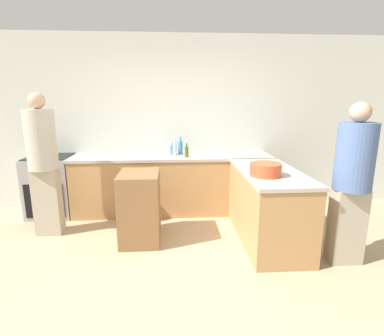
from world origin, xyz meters
TOP-DOWN VIEW (x-y plane):
  - ground_plane at (0.00, 0.00)m, footprint 14.00×14.00m
  - wall_back at (0.00, 2.22)m, footprint 8.00×0.06m
  - counter_back at (0.00, 1.87)m, footprint 3.00×0.68m
  - counter_peninsula at (1.16, 0.80)m, footprint 0.69×1.52m
  - range_oven at (-1.83, 1.87)m, footprint 0.64×0.65m
  - island_table at (-0.41, 0.87)m, footprint 0.47×0.60m
  - mixing_bowl at (1.03, 0.55)m, footprint 0.35×0.35m
  - water_bottle_blue at (0.01, 1.97)m, footprint 0.08×0.08m
  - vinegar_bottle_clear at (0.04, 1.89)m, footprint 0.06×0.06m
  - olive_oil_bottle at (0.21, 1.73)m, footprint 0.06×0.06m
  - dish_soap_bottle at (0.12, 2.00)m, footprint 0.07×0.07m
  - person_by_range at (-1.61, 1.15)m, footprint 0.35×0.35m
  - person_at_peninsula at (1.83, 0.22)m, footprint 0.37×0.37m

SIDE VIEW (x-z plane):
  - ground_plane at x=0.00m, z-range 0.00..0.00m
  - island_table at x=-0.41m, z-range 0.00..0.86m
  - counter_back at x=0.00m, z-range 0.00..0.89m
  - counter_peninsula at x=1.16m, z-range 0.00..0.89m
  - range_oven at x=-1.83m, z-range 0.00..0.90m
  - person_at_peninsula at x=1.83m, z-range 0.07..1.77m
  - mixing_bowl at x=1.03m, z-range 0.89..1.03m
  - water_bottle_blue at x=0.01m, z-range 0.87..1.05m
  - olive_oil_bottle at x=0.21m, z-range 0.87..1.07m
  - person_by_range at x=-1.61m, z-range 0.08..1.88m
  - dish_soap_bottle at x=0.12m, z-range 0.86..1.13m
  - vinegar_bottle_clear at x=0.04m, z-range 0.86..1.13m
  - wall_back at x=0.00m, z-range 0.00..2.70m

